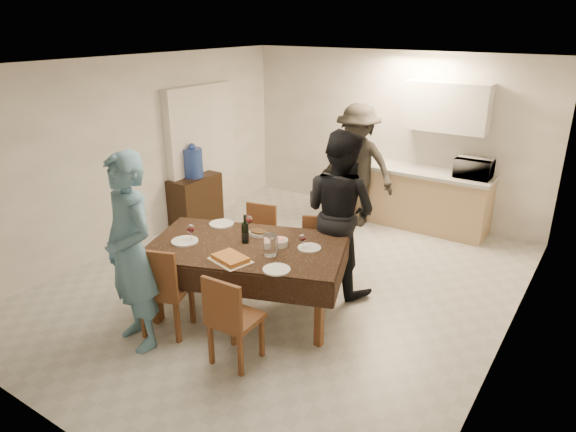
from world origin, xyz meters
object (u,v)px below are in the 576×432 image
(dining_table, at_px, (246,248))
(person_far, at_px, (340,212))
(savoury_tart, at_px, (230,258))
(microwave, at_px, (474,168))
(person_kitchen, at_px, (357,166))
(water_pitcher, at_px, (270,245))
(person_near, at_px, (131,253))
(console, at_px, (196,200))
(water_jug, at_px, (193,163))
(wine_bottle, at_px, (245,229))

(dining_table, relative_size, person_far, 1.21)
(dining_table, height_order, savoury_tart, savoury_tart)
(microwave, height_order, person_kitchen, person_kitchen)
(microwave, bearing_deg, person_kitchen, 15.56)
(water_pitcher, xyz_separation_m, person_near, (-0.90, -1.00, 0.07))
(dining_table, relative_size, person_near, 1.20)
(water_pitcher, distance_m, person_near, 1.35)
(person_far, bearing_deg, console, -1.05)
(console, bearing_deg, person_far, -11.51)
(person_near, bearing_deg, microwave, 80.61)
(water_pitcher, relative_size, microwave, 0.43)
(dining_table, height_order, microwave, microwave)
(water_jug, xyz_separation_m, person_near, (1.74, -2.68, -0.01))
(console, height_order, person_far, person_far)
(wine_bottle, height_order, microwave, microwave)
(wine_bottle, bearing_deg, savoury_tart, -70.77)
(water_pitcher, bearing_deg, water_jug, 147.55)
(wine_bottle, xyz_separation_m, person_far, (0.60, 1.00, 0.00))
(dining_table, height_order, console, dining_table)
(dining_table, relative_size, water_pitcher, 10.75)
(person_kitchen, bearing_deg, person_near, -94.84)
(console, xyz_separation_m, savoury_tart, (2.39, -2.01, 0.44))
(savoury_tart, height_order, microwave, microwave)
(person_near, bearing_deg, savoury_tart, 59.96)
(savoury_tart, height_order, person_near, person_near)
(dining_table, relative_size, wine_bottle, 7.39)
(microwave, bearing_deg, console, 26.35)
(dining_table, distance_m, person_near, 1.20)
(water_pitcher, relative_size, savoury_tart, 0.55)
(dining_table, bearing_deg, water_jug, 124.30)
(console, relative_size, water_pitcher, 3.81)
(person_far, bearing_deg, microwave, -99.18)
(person_kitchen, bearing_deg, microwave, 15.56)
(water_jug, distance_m, water_pitcher, 3.13)
(console, distance_m, person_near, 3.25)
(console, height_order, wine_bottle, wine_bottle)
(person_kitchen, bearing_deg, console, -146.43)
(water_pitcher, bearing_deg, person_kitchen, 100.29)
(person_far, bearing_deg, water_jug, -1.05)
(wine_bottle, distance_m, savoury_tart, 0.47)
(savoury_tart, bearing_deg, person_far, 72.53)
(console, distance_m, savoury_tart, 3.15)
(wine_bottle, relative_size, microwave, 0.63)
(water_jug, bearing_deg, water_pitcher, -32.45)
(water_jug, height_order, savoury_tart, water_jug)
(water_jug, relative_size, microwave, 0.88)
(water_pitcher, bearing_deg, console, 147.55)
(water_pitcher, xyz_separation_m, person_kitchen, (-0.56, 3.06, 0.03))
(water_jug, xyz_separation_m, savoury_tart, (2.39, -2.01, -0.16))
(savoury_tart, xyz_separation_m, person_kitchen, (-0.31, 3.39, 0.12))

